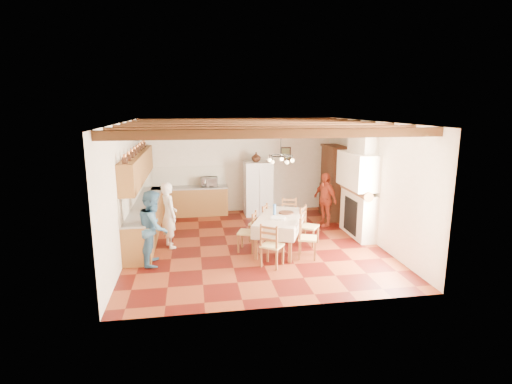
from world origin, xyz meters
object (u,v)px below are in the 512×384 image
chair_right_far (309,226)px  person_man (169,215)px  hutch (333,182)px  chair_right_near (308,237)px  chair_end_far (289,217)px  person_woman_blue (154,227)px  refrigerator (258,188)px  person_woman_red (325,199)px  chair_end_near (272,245)px  chair_left_near (247,231)px  chair_left_far (258,222)px  microwave (209,182)px  dining_table (280,220)px

chair_right_far → person_man: person_man is taller
hutch → chair_right_near: bearing=-117.5°
chair_end_far → person_woman_blue: 3.70m
chair_end_far → person_woman_blue: person_woman_blue is taller
refrigerator → person_woman_red: size_ratio=1.10×
chair_right_far → chair_end_near: (-1.17, -1.18, 0.00)m
person_woman_red → chair_end_near: bearing=-59.8°
chair_right_far → person_woman_blue: size_ratio=0.59×
chair_left_near → chair_end_near: (0.40, -0.98, 0.00)m
chair_left_far → person_man: (-2.19, -0.10, 0.32)m
chair_right_near → microwave: 4.57m
chair_left_far → person_woman_red: person_woman_red is taller
dining_table → chair_right_near: 0.87m
refrigerator → person_man: (-2.60, -2.59, -0.04)m
dining_table → person_woman_red: person_woman_red is taller
chair_left_near → chair_left_far: size_ratio=1.00×
person_man → person_woman_blue: size_ratio=0.98×
refrigerator → chair_left_near: bearing=-104.5°
person_woman_red → dining_table: bearing=-67.4°
chair_left_far → person_man: 2.22m
refrigerator → hutch: bearing=-18.3°
chair_right_near → chair_end_near: bearing=130.2°
dining_table → person_woman_blue: bearing=-170.9°
dining_table → person_woman_blue: 2.92m
chair_right_near → microwave: microwave is taller
dining_table → person_man: 2.66m
chair_right_far → chair_left_near: bearing=132.5°
refrigerator → chair_right_near: refrigerator is taller
hutch → chair_end_near: hutch is taller
chair_right_near → chair_left_far: bearing=53.5°
chair_right_far → chair_end_near: size_ratio=1.00×
chair_end_near → chair_right_far: bearing=-98.8°
dining_table → chair_right_far: (0.78, 0.16, -0.24)m
person_man → chair_right_far: bearing=-117.2°
refrigerator → microwave: refrigerator is taller
refrigerator → person_man: bearing=-135.7°
dining_table → person_woman_red: (1.68, 1.66, 0.04)m
hutch → chair_end_far: (-1.71, -1.38, -0.63)m
chair_left_near → person_woman_blue: size_ratio=0.59×
chair_right_far → microwave: size_ratio=1.86×
dining_table → chair_right_far: 0.83m
hutch → chair_end_near: bearing=-125.7°
hutch → chair_end_far: 2.28m
chair_end_far → person_woman_blue: (-3.37, -1.51, 0.33)m
chair_left_far → person_woman_red: size_ratio=0.63×
dining_table → chair_left_near: bearing=-177.7°
chair_left_near → microwave: bearing=-147.0°
chair_left_near → chair_end_near: size_ratio=1.00×
microwave → chair_end_far: bearing=-51.4°
chair_left_near → chair_right_near: bearing=84.8°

